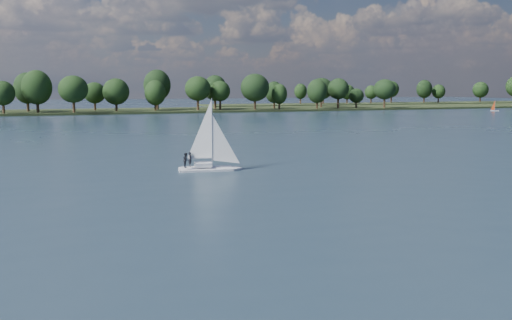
{
  "coord_description": "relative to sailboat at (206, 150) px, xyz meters",
  "views": [
    {
      "loc": [
        -25.85,
        -8.76,
        9.32
      ],
      "look_at": [
        -6.95,
        41.13,
        2.5
      ],
      "focal_mm": 40.0,
      "sensor_mm": 36.0,
      "label": 1
    }
  ],
  "objects": [
    {
      "name": "ground",
      "position": [
        8.69,
        47.75,
        -2.37
      ],
      "size": [
        700.0,
        700.0,
        0.0
      ],
      "primitive_type": "plane",
      "color": "#233342",
      "rests_on": "ground"
    },
    {
      "name": "far_shore",
      "position": [
        8.69,
        159.75,
        -2.37
      ],
      "size": [
        660.0,
        40.0,
        1.5
      ],
      "primitive_type": "cube",
      "color": "black",
      "rests_on": "ground"
    },
    {
      "name": "far_shore_back",
      "position": [
        168.69,
        207.75,
        -2.37
      ],
      "size": [
        220.0,
        30.0,
        1.4
      ],
      "primitive_type": "cube",
      "color": "black",
      "rests_on": "ground"
    },
    {
      "name": "sailboat",
      "position": [
        0.0,
        0.0,
        0.0
      ],
      "size": [
        6.64,
        2.66,
        8.5
      ],
      "rotation": [
        0.0,
        0.0,
        -0.14
      ],
      "color": "silver",
      "rests_on": "ground"
    },
    {
      "name": "dinghy_orange",
      "position": [
        151.09,
        116.61,
        -1.28
      ],
      "size": [
        3.12,
        2.15,
        4.64
      ],
      "rotation": [
        0.0,
        0.0,
        -0.39
      ],
      "color": "silver",
      "rests_on": "ground"
    },
    {
      "name": "treeline",
      "position": [
        6.22,
        155.72,
        5.8
      ],
      "size": [
        562.69,
        73.96,
        18.45
      ],
      "color": "black",
      "rests_on": "ground"
    }
  ]
}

